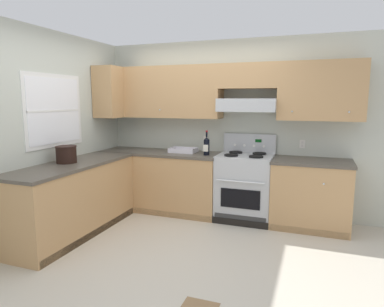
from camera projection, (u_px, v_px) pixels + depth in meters
ground_plane at (164, 247)px, 3.96m from camera, size 7.04×7.04×0.00m
wall_back at (232, 114)px, 5.01m from camera, size 4.68×0.57×2.55m
wall_left at (60, 126)px, 4.50m from camera, size 0.47×4.00×2.55m
counter_back_run at (209, 185)px, 4.99m from camera, size 3.60×0.65×0.91m
counter_left_run at (74, 199)px, 4.30m from camera, size 0.63×1.91×0.91m
stove at (245, 187)px, 4.82m from camera, size 0.76×0.62×1.20m
wine_bottle at (207, 146)px, 4.83m from camera, size 0.08×0.08×0.35m
bowl at (183, 151)px, 5.12m from camera, size 0.39×0.27×0.07m
bucket at (66, 154)px, 4.24m from camera, size 0.26×0.26×0.21m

